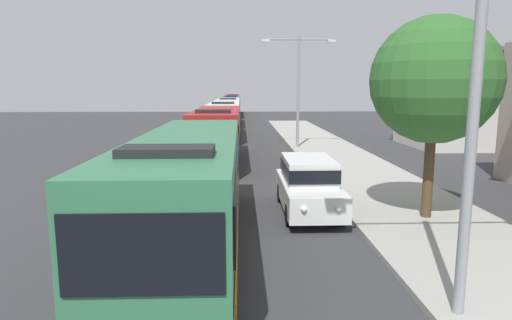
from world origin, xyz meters
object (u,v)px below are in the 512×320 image
object	(u,v)px
bus_middle	(225,118)
bus_rear	(231,106)
bus_lead	(190,186)
bus_second_in_line	(217,133)
streetlamp_near	(480,34)
streetlamp_mid	(298,80)
roadside_tree	(434,81)
white_suv	(308,183)
bus_tail_end	(233,103)
bus_fourth_in_line	(229,110)

from	to	relation	value
bus_middle	bus_rear	size ratio (longest dim) A/B	1.07
bus_lead	bus_second_in_line	bearing A→B (deg)	90.00
streetlamp_near	streetlamp_mid	xyz separation A→B (m)	(0.00, 23.58, -0.38)
roadside_tree	streetlamp_near	bearing A→B (deg)	-107.84
bus_lead	white_suv	xyz separation A→B (m)	(3.70, 3.30, -0.66)
streetlamp_mid	bus_tail_end	bearing A→B (deg)	96.42
bus_lead	bus_tail_end	world-z (taller)	same
bus_middle	streetlamp_near	world-z (taller)	streetlamp_near
white_suv	roadside_tree	xyz separation A→B (m)	(3.69, -1.18, 3.47)
bus_fourth_in_line	bus_tail_end	xyz separation A→B (m)	(-0.00, 27.27, -0.00)
bus_middle	bus_tail_end	size ratio (longest dim) A/B	0.98
streetlamp_mid	roadside_tree	world-z (taller)	streetlamp_mid
bus_lead	bus_fourth_in_line	xyz separation A→B (m)	(0.00, 40.26, 0.00)
bus_lead	white_suv	bearing A→B (deg)	41.73
bus_tail_end	streetlamp_near	distance (m)	71.86
bus_lead	streetlamp_near	size ratio (longest dim) A/B	1.40
bus_lead	bus_middle	bearing A→B (deg)	90.00
streetlamp_near	bus_middle	bearing A→B (deg)	99.92
bus_fourth_in_line	roadside_tree	world-z (taller)	roadside_tree
bus_lead	roadside_tree	bearing A→B (deg)	16.01
bus_second_in_line	bus_fourth_in_line	size ratio (longest dim) A/B	0.86
bus_middle	roadside_tree	distance (m)	25.95
bus_second_in_line	streetlamp_near	world-z (taller)	streetlamp_near
bus_lead	bus_second_in_line	xyz separation A→B (m)	(-0.00, 13.92, -0.00)
bus_tail_end	streetlamp_near	bearing A→B (deg)	-85.69
bus_middle	bus_fourth_in_line	xyz separation A→B (m)	(0.00, 13.43, 0.00)
bus_middle	white_suv	size ratio (longest dim) A/B	2.36
bus_rear	streetlamp_near	xyz separation A→B (m)	(5.40, -58.63, 3.50)
roadside_tree	bus_middle	bearing A→B (deg)	106.63
streetlamp_mid	streetlamp_near	bearing A→B (deg)	-90.00
bus_second_in_line	streetlamp_mid	world-z (taller)	streetlamp_mid
bus_lead	streetlamp_mid	xyz separation A→B (m)	(5.40, 19.53, 3.12)
bus_fourth_in_line	white_suv	world-z (taller)	bus_fourth_in_line
bus_lead	streetlamp_near	xyz separation A→B (m)	(5.40, -4.05, 3.50)
bus_lead	white_suv	size ratio (longest dim) A/B	2.31
bus_rear	bus_second_in_line	bearing A→B (deg)	-90.00
bus_lead	roadside_tree	size ratio (longest dim) A/B	1.81
streetlamp_near	streetlamp_mid	size ratio (longest dim) A/B	1.07
bus_rear	streetlamp_mid	size ratio (longest dim) A/B	1.44
bus_lead	bus_rear	distance (m)	54.58
bus_second_in_line	bus_middle	bearing A→B (deg)	90.00
bus_lead	bus_middle	xyz separation A→B (m)	(0.00, 26.83, 0.00)
bus_second_in_line	roadside_tree	distance (m)	14.20
bus_second_in_line	streetlamp_mid	size ratio (longest dim) A/B	1.40
bus_second_in_line	bus_rear	world-z (taller)	same
streetlamp_near	roadside_tree	size ratio (longest dim) A/B	1.29
bus_middle	streetlamp_mid	xyz separation A→B (m)	(5.40, -7.30, 3.12)
bus_second_in_line	bus_rear	bearing A→B (deg)	90.00
bus_tail_end	streetlamp_mid	bearing A→B (deg)	-83.58
bus_tail_end	roadside_tree	xyz separation A→B (m)	(7.38, -65.41, 2.82)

